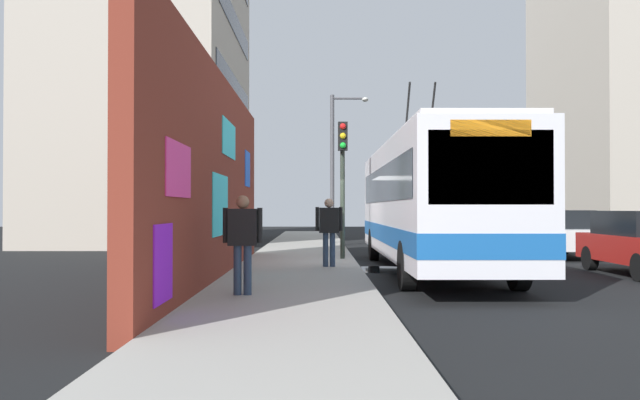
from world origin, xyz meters
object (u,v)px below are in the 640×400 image
at_px(street_lamp, 336,158).
at_px(parked_car_silver, 476,224).
at_px(traffic_light, 343,166).
at_px(pedestrian_at_curb, 329,226).
at_px(city_bus, 430,200).
at_px(pedestrian_near_wall, 243,236).
at_px(parked_car_black, 510,228).
at_px(parked_car_white, 557,232).

bearing_deg(street_lamp, parked_car_silver, -56.47).
bearing_deg(traffic_light, pedestrian_at_curb, 170.01).
xyz_separation_m(city_bus, pedestrian_near_wall, (-5.49, 4.19, -0.70)).
xyz_separation_m(parked_car_black, parked_car_silver, (5.85, 0.00, 0.00)).
bearing_deg(traffic_light, parked_car_white, -69.94).
bearing_deg(parked_car_white, parked_car_black, -0.00).
distance_m(parked_car_silver, pedestrian_at_curb, 18.27).
bearing_deg(pedestrian_at_curb, parked_car_black, -36.20).
bearing_deg(city_bus, parked_car_black, -26.22).
bearing_deg(parked_car_black, traffic_light, 137.79).
height_order(city_bus, parked_car_black, city_bus).
distance_m(traffic_light, street_lamp, 9.20).
relative_size(city_bus, parked_car_white, 2.66).
relative_size(city_bus, street_lamp, 1.83).
xyz_separation_m(pedestrian_near_wall, traffic_light, (7.95, -2.04, 1.73)).
height_order(pedestrian_at_curb, traffic_light, traffic_light).
bearing_deg(city_bus, traffic_light, 41.20).
xyz_separation_m(parked_car_silver, traffic_light, (-13.96, 7.35, 2.06)).
distance_m(city_bus, pedestrian_at_curb, 2.69).
bearing_deg(traffic_light, parked_car_black, -42.21).
bearing_deg(parked_car_black, pedestrian_at_curb, 143.80).
bearing_deg(pedestrian_at_curb, city_bus, -87.81).
xyz_separation_m(city_bus, street_lamp, (11.60, 2.06, 2.00)).
xyz_separation_m(parked_car_white, pedestrian_at_curb, (-5.24, 7.80, 0.35)).
relative_size(parked_car_white, traffic_light, 1.09).
bearing_deg(city_bus, pedestrian_near_wall, 142.67).
bearing_deg(traffic_light, parked_car_silver, -27.77).
height_order(parked_car_black, pedestrian_at_curb, pedestrian_at_curb).
height_order(parked_car_white, pedestrian_near_wall, pedestrian_near_wall).
relative_size(traffic_light, street_lamp, 0.63).
xyz_separation_m(city_bus, traffic_light, (2.46, 2.15, 1.03)).
relative_size(parked_car_white, pedestrian_near_wall, 2.59).
xyz_separation_m(traffic_light, street_lamp, (9.14, -0.09, 0.97)).
distance_m(city_bus, parked_car_silver, 17.25).
relative_size(pedestrian_at_curb, pedestrian_near_wall, 1.02).
xyz_separation_m(parked_car_black, street_lamp, (1.04, 7.26, 3.03)).
xyz_separation_m(city_bus, parked_car_white, (5.14, -5.20, -1.03)).
bearing_deg(pedestrian_at_curb, pedestrian_near_wall, 163.61).
height_order(parked_car_white, street_lamp, street_lamp).
distance_m(city_bus, pedestrian_near_wall, 6.94).
xyz_separation_m(city_bus, parked_car_black, (10.56, -5.20, -1.03)).
distance_m(parked_car_white, pedestrian_near_wall, 14.18).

